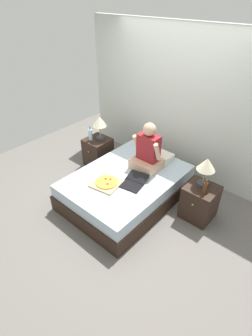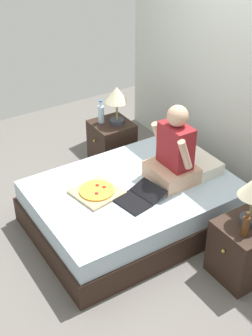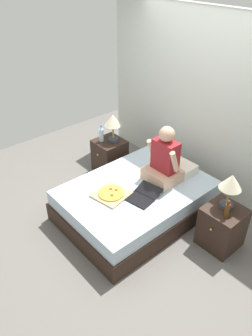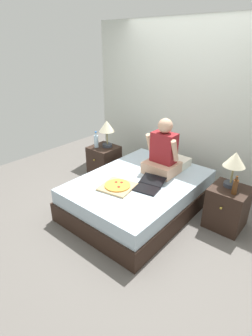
# 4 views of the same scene
# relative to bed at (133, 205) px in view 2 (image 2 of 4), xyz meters

# --- Properties ---
(ground_plane) EXTENTS (5.80, 5.80, 0.00)m
(ground_plane) POSITION_rel_bed_xyz_m (0.00, 0.00, -0.23)
(ground_plane) COLOR #66605B
(wall_back) EXTENTS (3.80, 0.12, 2.50)m
(wall_back) POSITION_rel_bed_xyz_m (0.00, 1.33, 1.02)
(wall_back) COLOR silver
(wall_back) RESTS_ON ground
(bed) EXTENTS (1.41, 1.95, 0.46)m
(bed) POSITION_rel_bed_xyz_m (0.00, 0.00, 0.00)
(bed) COLOR black
(bed) RESTS_ON ground
(nightstand_left) EXTENTS (0.44, 0.47, 0.55)m
(nightstand_left) POSITION_rel_bed_xyz_m (-1.08, 0.41, 0.04)
(nightstand_left) COLOR black
(nightstand_left) RESTS_ON ground
(lamp_on_left_nightstand) EXTENTS (0.26, 0.26, 0.45)m
(lamp_on_left_nightstand) POSITION_rel_bed_xyz_m (-1.04, 0.46, 0.64)
(lamp_on_left_nightstand) COLOR #333842
(lamp_on_left_nightstand) RESTS_ON nightstand_left
(water_bottle) EXTENTS (0.07, 0.07, 0.28)m
(water_bottle) POSITION_rel_bed_xyz_m (-1.16, 0.32, 0.43)
(water_bottle) COLOR silver
(water_bottle) RESTS_ON nightstand_left
(nightstand_right) EXTENTS (0.44, 0.47, 0.55)m
(nightstand_right) POSITION_rel_bed_xyz_m (1.08, 0.41, 0.04)
(nightstand_right) COLOR black
(nightstand_right) RESTS_ON ground
(beer_bottle) EXTENTS (0.06, 0.06, 0.23)m
(beer_bottle) POSITION_rel_bed_xyz_m (1.15, 0.31, 0.41)
(beer_bottle) COLOR #512D14
(beer_bottle) RESTS_ON nightstand_right
(pillow) EXTENTS (0.52, 0.34, 0.12)m
(pillow) POSITION_rel_bed_xyz_m (0.07, 0.69, 0.30)
(pillow) COLOR silver
(pillow) RESTS_ON bed
(person_seated) EXTENTS (0.47, 0.40, 0.78)m
(person_seated) POSITION_rel_bed_xyz_m (0.11, 0.38, 0.52)
(person_seated) COLOR tan
(person_seated) RESTS_ON bed
(laptop) EXTENTS (0.39, 0.46, 0.07)m
(laptop) POSITION_rel_bed_xyz_m (0.22, -0.10, 0.26)
(laptop) COLOR black
(laptop) RESTS_ON bed
(pizza_box) EXTENTS (0.47, 0.47, 0.05)m
(pizza_box) POSITION_rel_bed_xyz_m (-0.08, -0.36, 0.25)
(pizza_box) COLOR tan
(pizza_box) RESTS_ON bed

